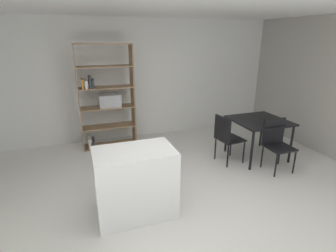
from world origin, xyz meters
The scene contains 7 objects.
ground_plane centered at (0.00, 0.00, 0.00)m, with size 9.93×9.93×0.00m, color silver.
back_partition centered at (0.00, 3.06, 1.34)m, with size 7.21×0.06×2.69m, color white.
kitchen_island centered at (-0.47, 0.14, 0.47)m, with size 1.02×0.63×0.93m, color white.
open_bookshelf centered at (-0.53, 2.64, 1.04)m, with size 1.13×0.38×2.16m.
dining_table centered at (2.18, 1.09, 0.69)m, with size 0.99×0.97×0.77m.
dining_chair_near centered at (2.18, 0.58, 0.54)m, with size 0.46×0.44×0.92m.
dining_chair_island_side centered at (1.46, 1.07, 0.55)m, with size 0.49×0.49×0.92m.
Camera 1 is at (-1.04, -2.83, 2.27)m, focal length 27.83 mm.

